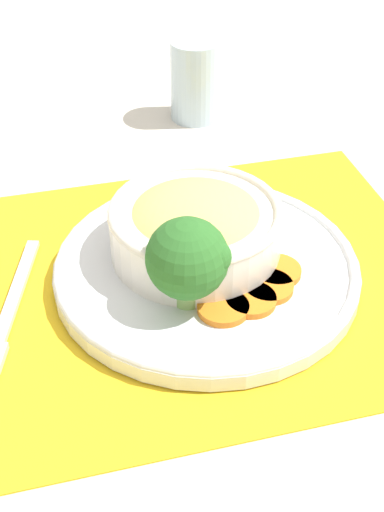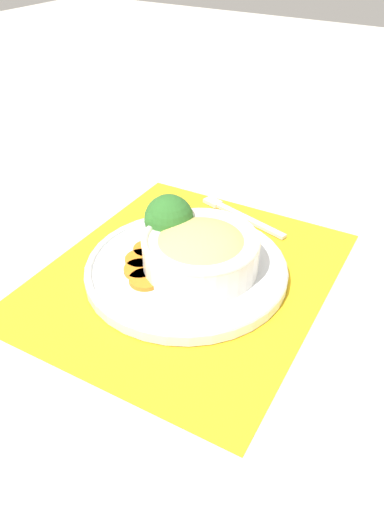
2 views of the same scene
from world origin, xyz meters
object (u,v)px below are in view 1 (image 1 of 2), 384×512
Objects in this scene: bowl at (196,226)px; fork at (9,314)px; broccoli_floret at (188,259)px; water_glass at (196,84)px.

bowl is 0.95× the size of fork.
broccoli_floret is at bearing -176.39° from fork.
broccoli_floret is (0.02, 0.07, 0.02)m from bowl.
water_glass is (-0.09, -0.40, -0.02)m from broccoli_floret.
fork is (0.26, 0.37, -0.04)m from water_glass.
water_glass reaches higher than fork.
water_glass is at bearing -101.90° from bowl.
bowl is 1.58× the size of water_glass.
bowl is 0.08m from broccoli_floret.
broccoli_floret is at bearing 72.67° from bowl.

